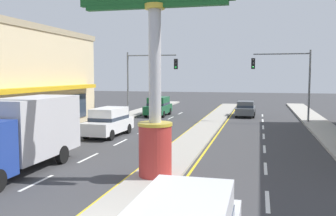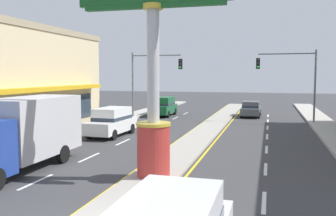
{
  "view_description": "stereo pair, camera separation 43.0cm",
  "coord_description": "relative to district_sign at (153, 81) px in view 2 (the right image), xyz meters",
  "views": [
    {
      "loc": [
        3.95,
        -7.4,
        4.14
      ],
      "look_at": [
        -0.16,
        9.11,
        2.6
      ],
      "focal_mm": 39.44,
      "sensor_mm": 36.0,
      "label": 1
    },
    {
      "loc": [
        4.37,
        -7.29,
        4.14
      ],
      "look_at": [
        -0.16,
        9.11,
        2.6
      ],
      "focal_mm": 39.44,
      "sensor_mm": 36.0,
      "label": 2
    }
  ],
  "objects": [
    {
      "name": "suv_far_right_lane",
      "position": [
        -5.93,
        9.24,
        -2.91
      ],
      "size": [
        2.11,
        4.67,
        1.9
      ],
      "color": "white",
      "rests_on": "ground"
    },
    {
      "name": "sedan_near_left_lane",
      "position": [
        2.63,
        23.41,
        -3.11
      ],
      "size": [
        1.87,
        4.32,
        1.53
      ],
      "color": "#4C5156",
      "rests_on": "ground"
    },
    {
      "name": "lane_markings",
      "position": [
        -0.0,
        10.27,
        -3.89
      ],
      "size": [
        8.7,
        52.0,
        0.01
      ],
      "color": "silver",
      "rests_on": "ground"
    },
    {
      "name": "median_strip",
      "position": [
        0.0,
        11.62,
        -3.83
      ],
      "size": [
        1.96,
        52.0,
        0.14
      ],
      "primitive_type": "cube",
      "color": "#A39E93",
      "rests_on": "ground"
    },
    {
      "name": "box_truck_mid_left_lane",
      "position": [
        -5.94,
        -0.15,
        -2.2
      ],
      "size": [
        2.29,
        6.91,
        3.12
      ],
      "color": "navy",
      "rests_on": "ground"
    },
    {
      "name": "sidewalk_left",
      "position": [
        -8.69,
        9.62,
        -3.81
      ],
      "size": [
        2.22,
        60.0,
        0.18
      ],
      "primitive_type": "cube",
      "color": "#ADA89E",
      "rests_on": "ground"
    },
    {
      "name": "suv_far_left_oncoming",
      "position": [
        -5.93,
        21.87,
        -2.91
      ],
      "size": [
        2.03,
        4.63,
        1.9
      ],
      "color": "#14562D",
      "rests_on": "ground"
    },
    {
      "name": "district_sign",
      "position": [
        0.0,
        0.0,
        0.0
      ],
      "size": [
        6.09,
        1.37,
        8.09
      ],
      "color": "#B7332D",
      "rests_on": "median_strip"
    },
    {
      "name": "traffic_light_right_side",
      "position": [
        6.22,
        18.97,
        0.35
      ],
      "size": [
        4.86,
        0.46,
        6.2
      ],
      "color": "slate",
      "rests_on": "ground"
    },
    {
      "name": "traffic_light_left_side",
      "position": [
        -6.22,
        18.64,
        0.35
      ],
      "size": [
        4.86,
        0.46,
        6.2
      ],
      "color": "slate",
      "rests_on": "ground"
    }
  ]
}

